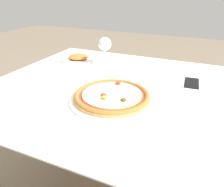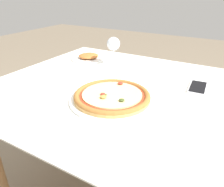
{
  "view_description": "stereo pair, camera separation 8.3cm",
  "coord_description": "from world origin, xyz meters",
  "px_view_note": "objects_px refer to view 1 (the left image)",
  "views": [
    {
      "loc": [
        0.24,
        -0.81,
        1.14
      ],
      "look_at": [
        -0.06,
        -0.12,
        0.78
      ],
      "focal_mm": 35.0,
      "sensor_mm": 36.0,
      "label": 1
    },
    {
      "loc": [
        0.31,
        -0.77,
        1.14
      ],
      "look_at": [
        -0.06,
        -0.12,
        0.78
      ],
      "focal_mm": 35.0,
      "sensor_mm": 36.0,
      "label": 2
    }
  ],
  "objects_px": {
    "dining_table": "(136,109)",
    "side_plate": "(79,58)",
    "pizza_plate": "(112,97)",
    "cell_phone": "(191,84)",
    "fork": "(38,115)",
    "wine_glass_far_left": "(105,45)"
  },
  "relations": [
    {
      "from": "fork",
      "to": "side_plate",
      "type": "relative_size",
      "value": 0.84
    },
    {
      "from": "fork",
      "to": "side_plate",
      "type": "bearing_deg",
      "value": 108.87
    },
    {
      "from": "wine_glass_far_left",
      "to": "side_plate",
      "type": "relative_size",
      "value": 0.78
    },
    {
      "from": "pizza_plate",
      "to": "side_plate",
      "type": "xyz_separation_m",
      "value": [
        -0.39,
        0.39,
        -0.0
      ]
    },
    {
      "from": "fork",
      "to": "dining_table",
      "type": "bearing_deg",
      "value": 52.91
    },
    {
      "from": "fork",
      "to": "pizza_plate",
      "type": "bearing_deg",
      "value": 47.45
    },
    {
      "from": "wine_glass_far_left",
      "to": "cell_phone",
      "type": "height_order",
      "value": "wine_glass_far_left"
    },
    {
      "from": "pizza_plate",
      "to": "wine_glass_far_left",
      "type": "xyz_separation_m",
      "value": [
        -0.2,
        0.36,
        0.1
      ]
    },
    {
      "from": "wine_glass_far_left",
      "to": "side_plate",
      "type": "xyz_separation_m",
      "value": [
        -0.19,
        0.02,
        -0.1
      ]
    },
    {
      "from": "pizza_plate",
      "to": "side_plate",
      "type": "height_order",
      "value": "pizza_plate"
    },
    {
      "from": "pizza_plate",
      "to": "fork",
      "type": "xyz_separation_m",
      "value": [
        -0.19,
        -0.2,
        -0.01
      ]
    },
    {
      "from": "cell_phone",
      "to": "side_plate",
      "type": "height_order",
      "value": "side_plate"
    },
    {
      "from": "cell_phone",
      "to": "fork",
      "type": "bearing_deg",
      "value": -133.29
    },
    {
      "from": "dining_table",
      "to": "cell_phone",
      "type": "bearing_deg",
      "value": 36.8
    },
    {
      "from": "fork",
      "to": "wine_glass_far_left",
      "type": "relative_size",
      "value": 1.08
    },
    {
      "from": "side_plate",
      "to": "fork",
      "type": "bearing_deg",
      "value": -71.13
    },
    {
      "from": "dining_table",
      "to": "side_plate",
      "type": "xyz_separation_m",
      "value": [
        -0.45,
        0.26,
        0.1
      ]
    },
    {
      "from": "side_plate",
      "to": "pizza_plate",
      "type": "bearing_deg",
      "value": -45.03
    },
    {
      "from": "wine_glass_far_left",
      "to": "side_plate",
      "type": "distance_m",
      "value": 0.21
    },
    {
      "from": "cell_phone",
      "to": "pizza_plate",
      "type": "bearing_deg",
      "value": -133.82
    },
    {
      "from": "pizza_plate",
      "to": "cell_phone",
      "type": "distance_m",
      "value": 0.38
    },
    {
      "from": "side_plate",
      "to": "wine_glass_far_left",
      "type": "bearing_deg",
      "value": -7.55
    }
  ]
}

